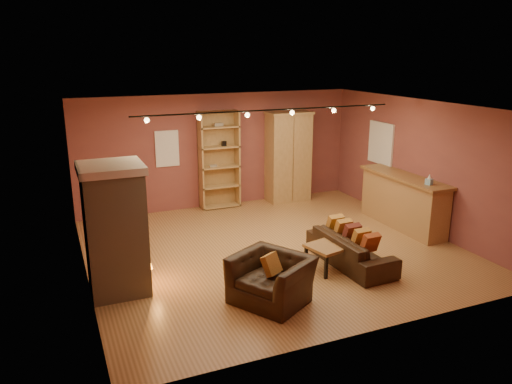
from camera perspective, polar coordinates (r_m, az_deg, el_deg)
name	(u,v)px	position (r m, az deg, el deg)	size (l,w,h in m)	color
floor	(273,249)	(9.93, 1.99, -6.57)	(7.00, 7.00, 0.00)	#905F33
ceiling	(275,107)	(9.23, 2.15, 9.71)	(7.00, 7.00, 0.00)	brown
back_wall	(219,151)	(12.43, -4.26, 4.74)	(7.00, 0.02, 2.80)	brown
left_wall	(80,202)	(8.66, -19.44, -1.07)	(0.02, 6.50, 2.80)	brown
right_wall	(421,165)	(11.37, 18.30, 2.93)	(0.02, 6.50, 2.80)	brown
fireplace	(116,229)	(8.23, -15.74, -4.11)	(1.01, 0.98, 2.12)	tan
back_window	(167,149)	(12.04, -10.13, 4.90)	(0.56, 0.04, 0.86)	white
bookcase	(218,159)	(12.33, -4.32, 3.80)	(0.98, 0.38, 2.40)	tan
armoire	(288,157)	(12.88, 3.70, 4.06)	(1.14, 0.65, 2.31)	tan
bar_counter	(403,201)	(11.46, 16.46, -0.99)	(0.65, 2.45, 1.17)	#B08351
tissue_box	(429,180)	(10.68, 19.19, 1.28)	(0.16, 0.16, 0.22)	#85B7D5
right_window	(381,143)	(12.37, 14.08, 5.43)	(0.05, 0.90, 1.00)	white
loveseat	(351,244)	(9.31, 10.79, -5.82)	(0.63, 1.95, 0.79)	black
armchair	(271,272)	(7.80, 1.77, -9.08)	(1.22, 1.36, 0.99)	black
coffee_table	(327,249)	(8.98, 8.10, -6.48)	(0.74, 0.74, 0.47)	olive
track_rail	(270,112)	(9.43, 1.63, 9.14)	(5.20, 0.09, 0.13)	black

